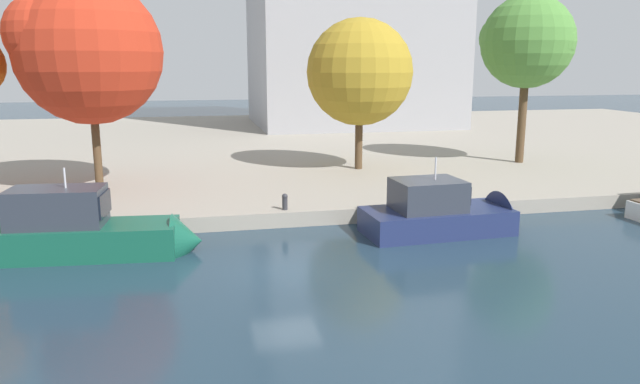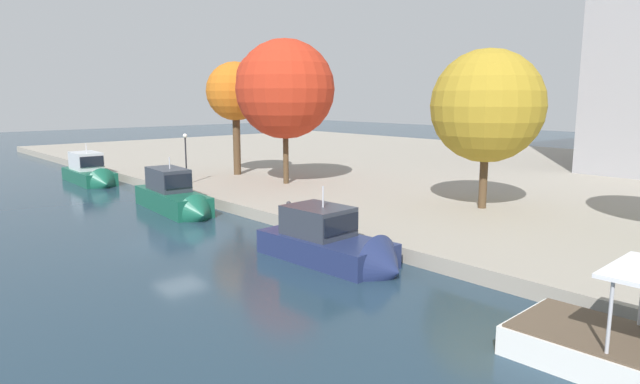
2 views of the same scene
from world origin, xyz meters
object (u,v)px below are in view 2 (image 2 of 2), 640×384
motor_yacht_0 (91,175)px  tree_0 (239,94)px  tree_1 (283,86)px  motor_yacht_1 (175,199)px  tree_3 (486,109)px  mooring_bollard_1 (289,207)px  motor_yacht_2 (335,248)px  lamp_post (186,156)px

motor_yacht_0 → tree_0: (8.59, 10.30, 7.14)m
tree_0 → tree_1: bearing=-2.0°
motor_yacht_1 → tree_3: 21.12m
mooring_bollard_1 → tree_0: (-16.25, 7.32, 6.76)m
motor_yacht_0 → tree_0: size_ratio=0.86×
motor_yacht_2 → lamp_post: size_ratio=1.94×
motor_yacht_2 → mooring_bollard_1: bearing=154.6°
motor_yacht_2 → tree_0: bearing=153.2°
motor_yacht_2 → tree_3: tree_3 is taller
tree_0 → tree_3: bearing=7.7°
mooring_bollard_1 → tree_3: tree_3 is taller
motor_yacht_1 → mooring_bollard_1: 9.11m
tree_1 → motor_yacht_0: bearing=-146.5°
tree_3 → mooring_bollard_1: bearing=-122.1°
motor_yacht_1 → motor_yacht_2: motor_yacht_1 is taller
motor_yacht_1 → mooring_bollard_1: size_ratio=11.61×
lamp_post → motor_yacht_2: bearing=-10.3°
mooring_bollard_1 → tree_0: bearing=155.8°
motor_yacht_2 → mooring_bollard_1: (-7.19, 2.95, 0.47)m
motor_yacht_0 → motor_yacht_1: 16.27m
motor_yacht_2 → motor_yacht_1: bearing=177.2°
motor_yacht_0 → lamp_post: lamp_post is taller
motor_yacht_0 → motor_yacht_2: bearing=2.1°
tree_1 → tree_0: bearing=178.0°
motor_yacht_2 → tree_0: (-23.45, 10.27, 7.23)m
motor_yacht_2 → tree_1: tree_1 is taller
mooring_bollard_1 → lamp_post: 14.57m
lamp_post → tree_0: 8.25m
motor_yacht_0 → mooring_bollard_1: 25.03m
motor_yacht_0 → tree_1: bearing=35.6°
mooring_bollard_1 → tree_3: 13.56m
motor_yacht_0 → motor_yacht_1: bearing=1.9°
motor_yacht_1 → tree_1: size_ratio=0.81×
motor_yacht_1 → tree_1: bearing=101.0°
motor_yacht_2 → tree_1: (-16.81, 10.05, 7.80)m
mooring_bollard_1 → lamp_post: lamp_post is taller
mooring_bollard_1 → tree_1: bearing=143.6°
mooring_bollard_1 → tree_0: tree_0 is taller
mooring_bollard_1 → lamp_post: (-14.43, 0.99, 1.81)m
mooring_bollard_1 → tree_3: bearing=57.9°
motor_yacht_0 → mooring_bollard_1: motor_yacht_0 is taller
motor_yacht_2 → tree_0: size_ratio=0.79×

